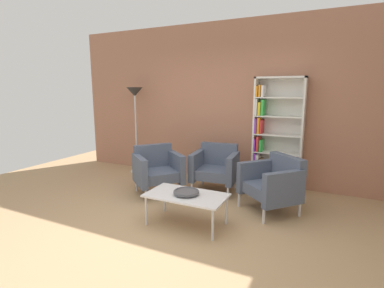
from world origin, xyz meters
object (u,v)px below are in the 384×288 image
(decorative_bowl, at_px, (186,192))
(bookshelf_tall, at_px, (273,136))
(armchair_near_window, at_px, (216,167))
(coffee_table_low, at_px, (186,197))
(armchair_spare_guest, at_px, (157,169))
(floor_lamp_torchiere, at_px, (135,102))
(armchair_corner_red, at_px, (273,183))

(decorative_bowl, bearing_deg, bookshelf_tall, 69.66)
(armchair_near_window, bearing_deg, coffee_table_low, -90.05)
(coffee_table_low, xyz_separation_m, armchair_near_window, (-0.13, 1.36, 0.05))
(coffee_table_low, distance_m, armchair_spare_guest, 1.26)
(bookshelf_tall, distance_m, floor_lamp_torchiere, 2.78)
(armchair_spare_guest, bearing_deg, armchair_corner_red, -47.76)
(armchair_spare_guest, bearing_deg, armchair_near_window, -17.42)
(coffee_table_low, distance_m, armchair_corner_red, 1.28)
(bookshelf_tall, bearing_deg, floor_lamp_torchiere, -176.67)
(armchair_near_window, bearing_deg, armchair_spare_guest, -152.79)
(decorative_bowl, xyz_separation_m, floor_lamp_torchiere, (-2.03, 1.73, 1.01))
(coffee_table_low, height_order, decorative_bowl, decorative_bowl)
(coffee_table_low, bearing_deg, floor_lamp_torchiere, 139.54)
(decorative_bowl, xyz_separation_m, armchair_corner_red, (0.90, 0.91, -0.02))
(coffee_table_low, bearing_deg, armchair_spare_guest, 139.01)
(coffee_table_low, xyz_separation_m, armchair_spare_guest, (-0.95, 0.83, 0.05))
(floor_lamp_torchiere, bearing_deg, coffee_table_low, -40.46)
(bookshelf_tall, bearing_deg, armchair_corner_red, -78.49)
(armchair_near_window, height_order, armchair_spare_guest, same)
(floor_lamp_torchiere, bearing_deg, armchair_near_window, -11.06)
(armchair_spare_guest, relative_size, floor_lamp_torchiere, 0.55)
(coffee_table_low, relative_size, armchair_near_window, 1.28)
(coffee_table_low, distance_m, floor_lamp_torchiere, 2.87)
(bookshelf_tall, relative_size, armchair_spare_guest, 2.00)
(armchair_corner_red, xyz_separation_m, armchair_spare_guest, (-1.85, -0.08, 0.00))
(bookshelf_tall, distance_m, decorative_bowl, 2.07)
(armchair_corner_red, distance_m, floor_lamp_torchiere, 3.21)
(armchair_corner_red, bearing_deg, armchair_spare_guest, -135.24)
(bookshelf_tall, height_order, floor_lamp_torchiere, bookshelf_tall)
(armchair_near_window, xyz_separation_m, armchair_corner_red, (1.03, -0.45, 0.00))
(decorative_bowl, height_order, armchair_corner_red, armchair_corner_red)
(decorative_bowl, height_order, armchair_spare_guest, armchair_spare_guest)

